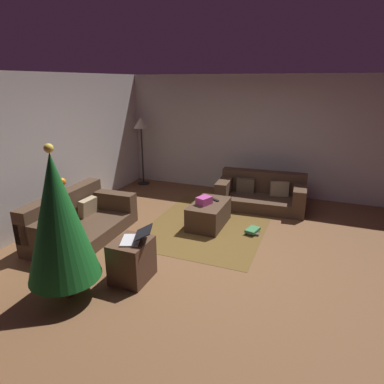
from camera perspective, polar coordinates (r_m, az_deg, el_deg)
ground_plane at (r=5.10m, az=3.82°, el=-10.32°), size 6.40×6.40×0.00m
rear_partition at (r=6.29m, az=-24.41°, el=6.30°), size 6.40×0.12×2.60m
corner_partition at (r=7.61m, az=11.51°, el=9.44°), size 0.12×6.40×2.60m
couch_left at (r=5.78m, az=-18.97°, el=-4.73°), size 1.85×1.06×0.73m
couch_right at (r=6.94m, az=11.82°, el=-0.27°), size 1.01×1.77×0.68m
ottoman at (r=5.92m, az=2.90°, el=-3.78°), size 0.94×0.56×0.42m
gift_box at (r=5.76m, az=2.07°, el=-1.48°), size 0.30×0.27×0.13m
tv_remote at (r=5.96m, az=4.01°, el=-1.38°), size 0.13×0.16×0.02m
christmas_tree at (r=3.97m, az=-21.97°, el=-4.17°), size 0.82×0.82×1.85m
side_table at (r=4.42m, az=-10.25°, el=-11.43°), size 0.52×0.44×0.54m
laptop at (r=4.26m, az=-9.68°, el=-7.68°), size 0.45×0.47×0.18m
book_stack at (r=5.75m, az=10.39°, el=-6.59°), size 0.31×0.24×0.09m
corner_lamp at (r=8.15m, az=-8.74°, el=10.80°), size 0.36×0.36×1.63m
area_rug at (r=6.00m, az=2.87°, el=-5.61°), size 2.60×2.00×0.01m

